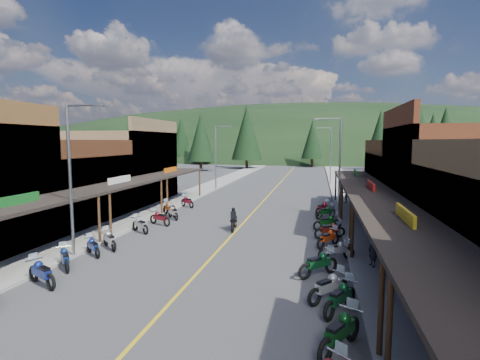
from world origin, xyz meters
The scene contains 46 objects.
ground centered at (0.00, 0.00, 0.00)m, with size 220.00×220.00×0.00m, color #38383A.
centerline centered at (0.00, 20.00, 0.01)m, with size 0.15×90.00×0.01m, color gold.
sidewalk_west centered at (-8.70, 20.00, 0.07)m, with size 3.40×94.00×0.15m, color gray.
sidewalk_east centered at (8.70, 20.00, 0.07)m, with size 3.40×94.00×0.15m, color gray.
shop_west_2 centered at (-13.75, 1.70, 2.53)m, with size 10.90×9.00×6.20m.
shop_west_3 centered at (-13.78, 11.30, 3.52)m, with size 10.90×10.20×8.20m.
shop_east_2 centered at (13.78, 1.70, 3.52)m, with size 10.90×9.00×8.20m.
shop_east_3 centered at (13.75, 11.30, 2.53)m, with size 10.90×10.20×6.20m.
streetlight_0 centered at (-6.95, -6.00, 4.46)m, with size 2.16×0.18×8.00m.
streetlight_1 centered at (-6.95, 22.00, 4.46)m, with size 2.16×0.18×8.00m.
streetlight_2 centered at (6.95, 8.00, 4.46)m, with size 2.16×0.18×8.00m.
streetlight_3 centered at (6.95, 30.00, 4.46)m, with size 2.16×0.18×8.00m.
ridge_hill centered at (0.00, 135.00, 0.00)m, with size 310.00×140.00×60.00m, color black.
pine_0 centered at (-40.00, 62.00, 6.48)m, with size 5.04×5.04×11.00m.
pine_1 centered at (-24.00, 70.00, 7.24)m, with size 5.88×5.88×12.50m.
pine_2 centered at (-10.00, 58.00, 7.99)m, with size 6.72×6.72×14.00m.
pine_3 centered at (4.00, 66.00, 6.48)m, with size 5.04×5.04×11.00m.
pine_4 centered at (18.00, 60.00, 7.24)m, with size 5.88×5.88×12.50m.
pine_5 centered at (34.00, 72.00, 7.99)m, with size 6.72×6.72×14.00m.
pine_7 centered at (-32.00, 76.00, 7.24)m, with size 5.88×5.88×12.50m.
pine_8 centered at (-22.00, 40.00, 5.98)m, with size 4.48×4.48×10.00m.
pine_9 centered at (24.00, 45.00, 6.38)m, with size 4.93×4.93×10.80m.
pine_10 centered at (-18.00, 50.00, 6.78)m, with size 5.38×5.38×11.60m.
pine_11 centered at (20.00, 38.00, 7.19)m, with size 5.82×5.82×12.40m.
bike_west_3 centered at (-5.94, -9.71, 0.63)m, with size 0.74×2.22×1.27m, color navy, non-canonical shape.
bike_west_4 centered at (-6.40, -7.62, 0.58)m, with size 0.68×2.03×1.16m, color navy, non-canonical shape.
bike_west_5 centered at (-6.31, -5.45, 0.54)m, with size 0.63×1.90×1.09m, color navy, non-canonical shape.
bike_west_6 centered at (-6.12, -4.14, 0.59)m, with size 0.69×2.07×1.18m, color #A0A0A5, non-canonical shape.
bike_west_7 centered at (-6.19, -0.26, 0.59)m, with size 0.68×2.05×1.17m, color #97969B, non-canonical shape.
bike_west_8 centered at (-5.80, 2.06, 0.59)m, with size 0.69×2.08×1.19m, color maroon, non-canonical shape.
bike_west_9 centered at (-5.68, 4.30, 0.57)m, with size 0.67×2.01×1.15m, color #9E9FA3, non-canonical shape.
bike_west_10 centered at (-6.39, 5.43, 0.66)m, with size 0.77×2.30×1.31m, color #A63E0B, non-canonical shape.
bike_west_11 centered at (-6.38, 9.51, 0.59)m, with size 0.69×2.07×1.18m, color maroon, non-canonical shape.
bike_east_2 centered at (6.12, -12.27, 0.67)m, with size 0.78×2.34×1.34m, color #0B3913, non-canonical shape.
bike_east_3 centered at (6.27, -9.73, 0.63)m, with size 0.74×2.22×1.27m, color #0C401E, non-canonical shape.
bike_east_4 centered at (5.89, -8.76, 0.62)m, with size 0.73×2.18×1.25m, color #A8A8AD, non-canonical shape.
bike_east_5 centered at (5.51, -6.13, 0.64)m, with size 0.75×2.25×1.29m, color #0D411F, non-canonical shape.
bike_east_6 centered at (6.42, -3.54, 0.57)m, with size 0.67×2.00×1.14m, color #AEB0B4, non-canonical shape.
bike_east_7 centered at (6.07, -1.22, 0.59)m, with size 0.68×2.05×1.17m, color #BB370D, non-canonical shape.
bike_east_8 centered at (6.22, 0.81, 0.60)m, with size 0.70×2.09×1.19m, color maroon, non-canonical shape.
bike_east_9 centered at (6.13, 3.04, 0.61)m, with size 0.71×2.12×1.21m, color #0D4414, non-canonical shape.
bike_east_10 centered at (6.09, 6.88, 0.60)m, with size 0.70×2.09×1.19m, color #0E471A, non-canonical shape.
bike_east_11 centered at (5.85, 8.44, 0.63)m, with size 0.73×2.19×1.25m, color maroon, non-canonical shape.
rider_on_bike centered at (-0.18, 1.71, 0.65)m, with size 0.91×2.20×1.63m.
pedestrian_east_a centered at (8.06, -4.64, 0.95)m, with size 0.58×0.38×1.60m, color black.
pedestrian_east_b centered at (8.15, 14.26, 1.11)m, with size 0.94×0.54×1.93m, color brown.
Camera 1 is at (5.39, -22.96, 6.14)m, focal length 28.00 mm.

